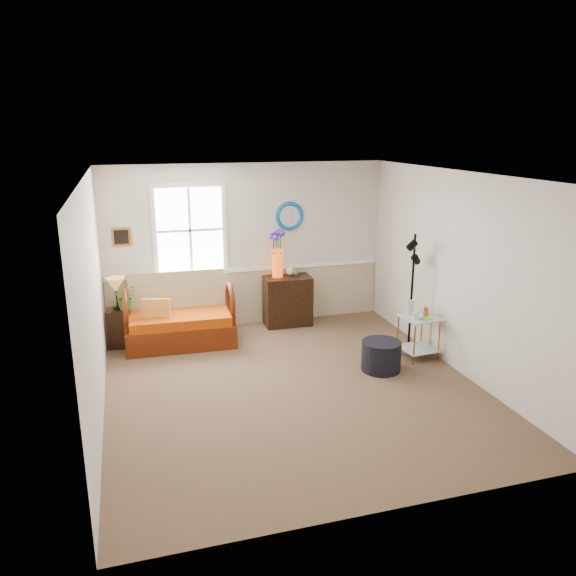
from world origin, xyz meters
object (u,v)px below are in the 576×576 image
object	(u,v)px
lamp_stand	(119,328)
side_table	(418,337)
floor_lamp	(412,293)
ottoman	(381,356)
cabinet	(287,300)
loveseat	(180,311)

from	to	relation	value
lamp_stand	side_table	size ratio (longest dim) A/B	0.95
side_table	floor_lamp	distance (m)	0.64
lamp_stand	ottoman	xyz separation A→B (m)	(3.33, -1.87, -0.08)
side_table	lamp_stand	bearing A→B (deg)	157.79
cabinet	side_table	bearing A→B (deg)	-52.13
lamp_stand	side_table	xyz separation A→B (m)	(4.00, -1.63, 0.02)
loveseat	lamp_stand	size ratio (longest dim) A/B	2.75
loveseat	side_table	size ratio (longest dim) A/B	2.60
lamp_stand	ottoman	bearing A→B (deg)	-29.39
floor_lamp	ottoman	size ratio (longest dim) A/B	3.26
lamp_stand	cabinet	distance (m)	2.66
lamp_stand	floor_lamp	xyz separation A→B (m)	(4.04, -1.30, 0.57)
lamp_stand	loveseat	bearing A→B (deg)	-9.59
side_table	cabinet	bearing A→B (deg)	125.77
lamp_stand	ottoman	distance (m)	3.82
loveseat	lamp_stand	bearing A→B (deg)	172.58
cabinet	side_table	distance (m)	2.32
side_table	floor_lamp	xyz separation A→B (m)	(0.04, 0.34, 0.55)
cabinet	ottoman	bearing A→B (deg)	-70.13
loveseat	cabinet	world-z (taller)	loveseat
cabinet	floor_lamp	world-z (taller)	floor_lamp
ottoman	lamp_stand	bearing A→B (deg)	150.61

